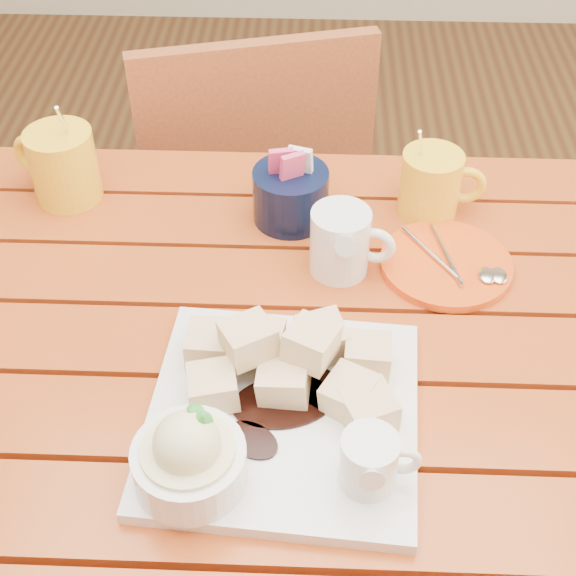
{
  "coord_description": "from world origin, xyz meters",
  "views": [
    {
      "loc": [
        0.02,
        -0.64,
        1.44
      ],
      "look_at": [
        -0.0,
        0.02,
        0.82
      ],
      "focal_mm": 50.0,
      "sensor_mm": 36.0,
      "label": 1
    }
  ],
  "objects_px": {
    "dessert_plate": "(266,414)",
    "coffee_mug_right": "(432,183)",
    "coffee_mug_left": "(62,164)",
    "chair_far": "(250,198)",
    "table": "(290,400)",
    "orange_saucer": "(447,264)"
  },
  "relations": [
    {
      "from": "orange_saucer",
      "to": "chair_far",
      "type": "relative_size",
      "value": 0.2
    },
    {
      "from": "chair_far",
      "to": "orange_saucer",
      "type": "bearing_deg",
      "value": 106.6
    },
    {
      "from": "dessert_plate",
      "to": "orange_saucer",
      "type": "bearing_deg",
      "value": 51.15
    },
    {
      "from": "coffee_mug_right",
      "to": "orange_saucer",
      "type": "height_order",
      "value": "coffee_mug_right"
    },
    {
      "from": "coffee_mug_left",
      "to": "orange_saucer",
      "type": "distance_m",
      "value": 0.55
    },
    {
      "from": "table",
      "to": "orange_saucer",
      "type": "relative_size",
      "value": 7.03
    },
    {
      "from": "chair_far",
      "to": "coffee_mug_left",
      "type": "bearing_deg",
      "value": 42.6
    },
    {
      "from": "orange_saucer",
      "to": "chair_far",
      "type": "xyz_separation_m",
      "value": [
        -0.3,
        0.49,
        -0.27
      ]
    },
    {
      "from": "table",
      "to": "dessert_plate",
      "type": "height_order",
      "value": "dessert_plate"
    },
    {
      "from": "coffee_mug_right",
      "to": "coffee_mug_left",
      "type": "bearing_deg",
      "value": -179.83
    },
    {
      "from": "dessert_plate",
      "to": "table",
      "type": "bearing_deg",
      "value": 81.02
    },
    {
      "from": "dessert_plate",
      "to": "coffee_mug_right",
      "type": "relative_size",
      "value": 2.19
    },
    {
      "from": "coffee_mug_left",
      "to": "coffee_mug_right",
      "type": "distance_m",
      "value": 0.51
    },
    {
      "from": "coffee_mug_right",
      "to": "orange_saucer",
      "type": "relative_size",
      "value": 0.82
    },
    {
      "from": "dessert_plate",
      "to": "chair_far",
      "type": "distance_m",
      "value": 0.83
    },
    {
      "from": "dessert_plate",
      "to": "coffee_mug_right",
      "type": "distance_m",
      "value": 0.44
    },
    {
      "from": "chair_far",
      "to": "dessert_plate",
      "type": "bearing_deg",
      "value": 81.32
    },
    {
      "from": "table",
      "to": "coffee_mug_right",
      "type": "relative_size",
      "value": 8.62
    },
    {
      "from": "table",
      "to": "dessert_plate",
      "type": "bearing_deg",
      "value": -98.98
    },
    {
      "from": "table",
      "to": "dessert_plate",
      "type": "xyz_separation_m",
      "value": [
        -0.02,
        -0.13,
        0.14
      ]
    },
    {
      "from": "coffee_mug_left",
      "to": "table",
      "type": "bearing_deg",
      "value": -15.83
    },
    {
      "from": "table",
      "to": "coffee_mug_left",
      "type": "bearing_deg",
      "value": 140.03
    }
  ]
}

